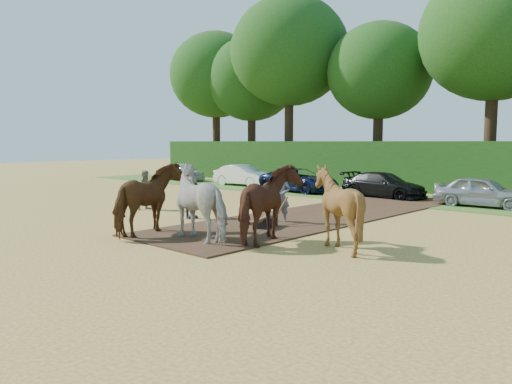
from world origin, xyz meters
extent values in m
plane|color=gold|center=(0.00, 0.00, 0.00)|extent=(120.00, 120.00, 0.00)
cube|color=#472D1C|center=(1.50, 7.00, 0.03)|extent=(4.50, 17.00, 0.05)
cube|color=#38601E|center=(0.00, 14.00, 0.01)|extent=(50.00, 5.00, 0.03)
cube|color=#14380F|center=(0.00, 18.50, 1.50)|extent=(46.00, 1.60, 3.00)
imported|color=#9E957C|center=(-5.21, 2.88, 0.86)|extent=(0.73, 0.90, 1.72)
imported|color=#292D37|center=(-1.80, 2.55, 0.93)|extent=(0.51, 1.12, 1.87)
imported|color=brown|center=(-0.01, -0.59, 1.15)|extent=(2.09, 2.99, 2.31)
imported|color=beige|center=(1.80, 0.23, 1.15)|extent=(2.81, 2.61, 2.31)
imported|color=#542B1A|center=(3.61, 1.04, 1.15)|extent=(2.09, 2.99, 2.31)
imported|color=brown|center=(5.41, 1.86, 1.16)|extent=(2.46, 2.60, 2.31)
cube|color=black|center=(1.90, 2.89, 0.19)|extent=(0.69, 1.06, 0.38)
cube|color=brown|center=(2.12, 2.26, 0.38)|extent=(0.62, 1.49, 0.11)
cylinder|color=brown|center=(1.47, 3.37, 0.60)|extent=(0.58, 1.02, 0.81)
cylinder|color=brown|center=(1.93, 3.54, 0.60)|extent=(0.29, 1.11, 0.81)
imported|color=gray|center=(1.46, 4.13, 0.96)|extent=(0.82, 0.67, 1.93)
imported|color=silver|center=(-16.74, 14.17, 0.70)|extent=(4.30, 2.19, 1.40)
imported|color=white|center=(-10.29, 14.12, 0.71)|extent=(4.37, 1.71, 1.42)
imported|color=#121B3B|center=(-5.09, 13.54, 0.69)|extent=(5.12, 2.60, 1.39)
imported|color=black|center=(0.11, 14.19, 0.67)|extent=(4.73, 2.13, 1.35)
imported|color=#9C9EA4|center=(5.31, 13.75, 0.71)|extent=(4.23, 1.88, 1.42)
cylinder|color=#382616|center=(-21.00, 21.50, 2.93)|extent=(0.70, 0.70, 5.85)
ellipsoid|color=#163F11|center=(-21.00, 21.50, 9.00)|extent=(8.40, 8.40, 7.73)
cylinder|color=#382616|center=(-17.00, 22.00, 2.70)|extent=(0.70, 0.70, 5.40)
ellipsoid|color=#163F11|center=(-17.00, 22.00, 8.32)|extent=(7.80, 7.80, 7.18)
cylinder|color=#382616|center=(-12.00, 21.00, 3.26)|extent=(0.70, 0.70, 6.53)
ellipsoid|color=#163F11|center=(-12.00, 21.00, 9.97)|extent=(9.20, 9.20, 8.46)
cylinder|color=#382616|center=(-5.00, 22.50, 2.59)|extent=(0.70, 0.70, 5.17)
ellipsoid|color=#163F11|center=(-5.00, 22.50, 7.95)|extent=(7.40, 7.40, 6.81)
cylinder|color=#382616|center=(3.00, 21.50, 3.04)|extent=(0.70, 0.70, 6.08)
ellipsoid|color=#163F11|center=(3.00, 21.50, 9.30)|extent=(8.60, 8.60, 7.91)
camera|label=1|loc=(13.14, -9.73, 2.98)|focal=35.00mm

